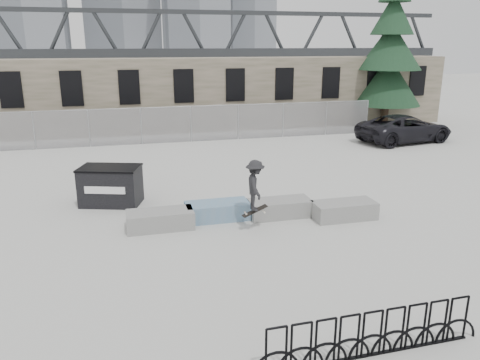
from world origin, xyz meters
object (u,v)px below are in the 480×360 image
Objects in this scene: planter_center_right at (280,207)px; skateboarder at (255,186)px; suv at (405,128)px; planter_far_left at (160,219)px; planter_offset at (344,209)px; planter_center_left at (217,210)px; bike_rack at (372,335)px; spruce_tree at (390,52)px; dumpster at (111,185)px.

skateboarder is at bearing -139.64° from planter_center_right.
suv is (10.69, 9.49, 0.47)m from planter_center_right.
planter_far_left is 3.07m from skateboarder.
planter_center_left is at bearing 166.57° from planter_offset.
bike_rack reaches higher than planter_offset.
planter_far_left is 7.69m from bike_rack.
bike_rack is (-2.66, -6.42, 0.14)m from planter_offset.
planter_center_right is 19.89m from spruce_tree.
bike_rack is (3.12, -7.02, 0.14)m from planter_far_left.
planter_center_right is at bearing -44.07° from skateboarder.
planter_far_left and planter_center_left have the same top height.
planter_far_left is 3.05m from dumpster.
planter_center_left is 21.06m from spruce_tree.
dumpster is at bearing 55.44° from skateboarder.
planter_far_left is at bearing -169.64° from planter_center_left.
planter_center_right is 1.00× the size of planter_offset.
suv is 15.77m from skateboarder.
skateboarder reaches higher than bike_rack.
skateboarder is at bearing -22.38° from dumpster.
spruce_tree is at bearing -28.68° from suv.
spruce_tree reaches higher than planter_far_left.
spruce_tree is 21.10m from skateboarder.
planter_center_left is 7.47m from bike_rack.
planter_offset is 0.45× the size of bike_rack.
skateboarder is at bearing 122.46° from suv.
planter_center_right is 1.84m from skateboarder.
planter_offset is at bearing -79.77° from skateboarder.
skateboarder is (-1.12, -0.95, 1.10)m from planter_center_right.
skateboarder reaches higher than planter_center_right.
suv is at bearing -109.66° from spruce_tree.
dumpster is 22.01m from spruce_tree.
bike_rack is at bearing -66.05° from planter_far_left.
planter_center_right is at bearing 122.58° from suv.
planter_far_left is 5.81m from planter_offset.
planter_offset is (1.92, -0.70, 0.00)m from planter_center_right.
skateboarder is (0.90, -1.19, 1.10)m from planter_center_left.
bike_rack is 0.81× the size of suv.
suv is at bearing 41.60° from planter_center_right.
dumpster is at bearing 104.39° from suv.
skateboarder is at bearing -131.09° from spruce_tree.
skateboarder is (-0.39, 6.17, 0.96)m from bike_rack.
planter_far_left is 0.87× the size of dumpster.
planter_offset is at bearing 67.51° from bike_rack.
suv is (12.71, 9.25, 0.47)m from planter_center_left.
suv is at bearing 36.06° from planter_center_left.
planter_far_left is at bearing 113.95° from bike_rack.
planter_far_left is 22.58m from spruce_tree.
planter_center_left and planter_offset have the same top height.
spruce_tree is at bearing -35.52° from skateboarder.
suv reaches higher than planter_far_left.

